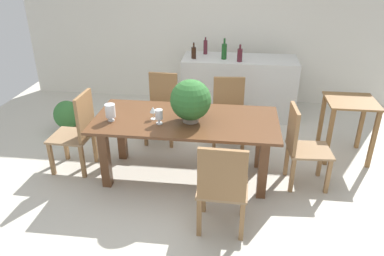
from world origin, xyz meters
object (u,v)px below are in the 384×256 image
wine_bottle_tall (194,53)px  chair_head_end (79,129)px  flower_centerpiece (191,100)px  dining_table (186,129)px  chair_foot_end (301,144)px  crystal_vase_center_near (159,115)px  crystal_vase_left (110,111)px  kitchen_counter (238,87)px  chair_near_right (222,186)px  chair_far_right (229,108)px  potted_plant_floor (67,116)px  wine_glass (153,110)px  side_table (349,115)px  chair_far_left (162,104)px  wine_bottle_green (240,55)px  wine_bottle_dark (205,47)px  wine_bottle_clear (224,51)px

wine_bottle_tall → chair_head_end: bearing=-122.6°
flower_centerpiece → dining_table: bearing=138.3°
chair_foot_end → crystal_vase_center_near: 1.62m
crystal_vase_left → kitchen_counter: crystal_vase_left is taller
chair_near_right → crystal_vase_left: chair_near_right is taller
chair_far_right → potted_plant_floor: (-2.35, -0.02, -0.25)m
chair_near_right → crystal_vase_center_near: chair_near_right is taller
crystal_vase_center_near → wine_bottle_tall: 2.01m
crystal_vase_left → wine_glass: size_ratio=1.32×
wine_glass → potted_plant_floor: (-1.53, 0.97, -0.59)m
crystal_vase_center_near → kitchen_counter: size_ratio=0.09×
dining_table → wine_bottle_tall: wine_bottle_tall is taller
wine_bottle_tall → side_table: size_ratio=0.31×
chair_far_left → crystal_vase_left: (-0.36, -1.09, 0.35)m
potted_plant_floor → chair_head_end: bearing=-57.3°
chair_foot_end → crystal_vase_center_near: (-1.58, -0.16, 0.33)m
chair_head_end → wine_bottle_green: size_ratio=3.89×
wine_bottle_tall → crystal_vase_left: bearing=-109.5°
crystal_vase_center_near → wine_bottle_green: (0.85, 1.91, 0.19)m
crystal_vase_center_near → wine_glass: bearing=128.8°
wine_bottle_dark → wine_bottle_green: bearing=-33.9°
dining_table → potted_plant_floor: bearing=154.0°
chair_foot_end → side_table: 1.00m
chair_near_right → wine_bottle_tall: bearing=-76.3°
kitchen_counter → flower_centerpiece: bearing=-104.8°
wine_bottle_clear → wine_bottle_dark: (-0.31, 0.26, -0.01)m
chair_far_left → chair_head_end: size_ratio=0.95×
flower_centerpiece → chair_far_right: bearing=68.2°
wine_bottle_dark → side_table: (1.96, -1.39, -0.47)m
crystal_vase_center_near → side_table: crystal_vase_center_near is taller
chair_head_end → flower_centerpiece: bearing=90.0°
wine_bottle_clear → wine_bottle_green: 0.27m
chair_far_left → wine_bottle_clear: wine_bottle_clear is taller
flower_centerpiece → crystal_vase_left: (-0.89, -0.09, -0.13)m
dining_table → wine_bottle_dark: size_ratio=7.72×
wine_glass → wine_bottle_tall: bearing=82.8°
chair_far_right → side_table: bearing=-13.0°
chair_far_left → wine_glass: chair_far_left is taller
wine_bottle_green → dining_table: bearing=-108.4°
chair_near_right → flower_centerpiece: (-0.40, 0.89, 0.47)m
chair_far_left → chair_near_right: chair_near_right is taller
chair_far_left → crystal_vase_left: 1.20m
potted_plant_floor → chair_far_right: bearing=0.5°
potted_plant_floor → chair_foot_end: bearing=-16.2°
chair_foot_end → potted_plant_floor: 3.34m
crystal_vase_left → wine_bottle_dark: 2.43m
chair_far_left → crystal_vase_center_near: chair_far_left is taller
wine_bottle_dark → crystal_vase_left: bearing=-110.7°
chair_far_right → crystal_vase_center_near: (-0.74, -1.10, 0.34)m
flower_centerpiece → kitchen_counter: size_ratio=0.27×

